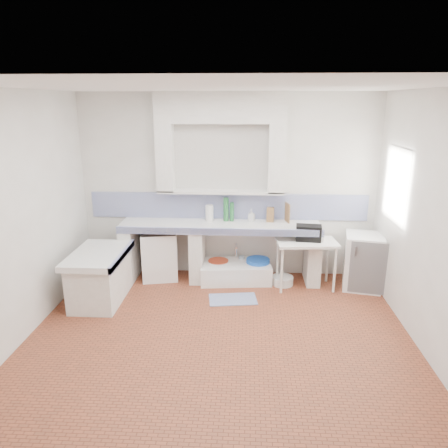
# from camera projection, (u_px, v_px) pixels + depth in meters

# --- Properties ---
(floor) EXTENTS (4.50, 4.50, 0.00)m
(floor) POSITION_uv_depth(u_px,v_px,m) (219.00, 338.00, 4.87)
(floor) COLOR brown
(floor) RESTS_ON ground
(ceiling) EXTENTS (4.50, 4.50, 0.00)m
(ceiling) POSITION_uv_depth(u_px,v_px,m) (218.00, 86.00, 4.08)
(ceiling) COLOR white
(ceiling) RESTS_ON ground
(wall_back) EXTENTS (4.50, 0.00, 4.50)m
(wall_back) POSITION_uv_depth(u_px,v_px,m) (228.00, 187.00, 6.39)
(wall_back) COLOR white
(wall_back) RESTS_ON ground
(wall_front) EXTENTS (4.50, 0.00, 4.50)m
(wall_front) POSITION_uv_depth(u_px,v_px,m) (196.00, 315.00, 2.56)
(wall_front) COLOR white
(wall_front) RESTS_ON ground
(wall_left) EXTENTS (0.00, 4.50, 4.50)m
(wall_left) POSITION_uv_depth(u_px,v_px,m) (16.00, 220.00, 4.60)
(wall_left) COLOR white
(wall_left) RESTS_ON ground
(wall_right) EXTENTS (0.00, 4.50, 4.50)m
(wall_right) POSITION_uv_depth(u_px,v_px,m) (433.00, 227.00, 4.35)
(wall_right) COLOR white
(wall_right) RESTS_ON ground
(alcove_mass) EXTENTS (1.90, 0.25, 0.45)m
(alcove_mass) POSITION_uv_depth(u_px,v_px,m) (221.00, 107.00, 5.94)
(alcove_mass) COLOR white
(alcove_mass) RESTS_ON ground
(window_frame) EXTENTS (0.35, 0.86, 1.06)m
(window_frame) POSITION_uv_depth(u_px,v_px,m) (410.00, 186.00, 5.43)
(window_frame) COLOR #382211
(window_frame) RESTS_ON ground
(lace_valance) EXTENTS (0.01, 0.84, 0.24)m
(lace_valance) POSITION_uv_depth(u_px,v_px,m) (403.00, 157.00, 5.33)
(lace_valance) COLOR white
(lace_valance) RESTS_ON ground
(counter_slab) EXTENTS (3.00, 0.60, 0.08)m
(counter_slab) POSITION_uv_depth(u_px,v_px,m) (220.00, 226.00, 6.26)
(counter_slab) COLOR white
(counter_slab) RESTS_ON ground
(counter_lip) EXTENTS (3.00, 0.04, 0.10)m
(counter_lip) POSITION_uv_depth(u_px,v_px,m) (219.00, 232.00, 5.99)
(counter_lip) COLOR navy
(counter_lip) RESTS_ON ground
(counter_pier_left) EXTENTS (0.20, 0.55, 0.82)m
(counter_pier_left) POSITION_uv_depth(u_px,v_px,m) (130.00, 252.00, 6.46)
(counter_pier_left) COLOR white
(counter_pier_left) RESTS_ON ground
(counter_pier_mid) EXTENTS (0.20, 0.55, 0.82)m
(counter_pier_mid) POSITION_uv_depth(u_px,v_px,m) (197.00, 254.00, 6.41)
(counter_pier_mid) COLOR white
(counter_pier_mid) RESTS_ON ground
(counter_pier_right) EXTENTS (0.20, 0.55, 0.82)m
(counter_pier_right) POSITION_uv_depth(u_px,v_px,m) (312.00, 256.00, 6.31)
(counter_pier_right) COLOR white
(counter_pier_right) RESTS_ON ground
(peninsula_top) EXTENTS (0.70, 1.10, 0.08)m
(peninsula_top) POSITION_uv_depth(u_px,v_px,m) (98.00, 255.00, 5.64)
(peninsula_top) COLOR white
(peninsula_top) RESTS_ON ground
(peninsula_base) EXTENTS (0.60, 1.00, 0.62)m
(peninsula_base) POSITION_uv_depth(u_px,v_px,m) (101.00, 279.00, 5.74)
(peninsula_base) COLOR white
(peninsula_base) RESTS_ON ground
(peninsula_lip) EXTENTS (0.04, 1.10, 0.10)m
(peninsula_lip) POSITION_uv_depth(u_px,v_px,m) (122.00, 256.00, 5.62)
(peninsula_lip) COLOR navy
(peninsula_lip) RESTS_ON ground
(backsplash) EXTENTS (4.27, 0.03, 0.40)m
(backsplash) POSITION_uv_depth(u_px,v_px,m) (228.00, 206.00, 6.46)
(backsplash) COLOR navy
(backsplash) RESTS_ON ground
(stove) EXTENTS (0.62, 0.61, 0.75)m
(stove) POSITION_uv_depth(u_px,v_px,m) (160.00, 255.00, 6.47)
(stove) COLOR white
(stove) RESTS_ON ground
(sink) EXTENTS (1.11, 0.68, 0.26)m
(sink) POSITION_uv_depth(u_px,v_px,m) (235.00, 272.00, 6.42)
(sink) COLOR white
(sink) RESTS_ON ground
(side_table) EXTENTS (0.90, 0.56, 0.04)m
(side_table) POSITION_uv_depth(u_px,v_px,m) (305.00, 264.00, 6.12)
(side_table) COLOR white
(side_table) RESTS_ON ground
(fridge) EXTENTS (0.62, 0.62, 0.81)m
(fridge) POSITION_uv_depth(u_px,v_px,m) (363.00, 261.00, 6.10)
(fridge) COLOR white
(fridge) RESTS_ON ground
(bucket_red) EXTENTS (0.38, 0.38, 0.30)m
(bucket_red) POSITION_uv_depth(u_px,v_px,m) (218.00, 269.00, 6.49)
(bucket_red) COLOR #BD381B
(bucket_red) RESTS_ON ground
(bucket_orange) EXTENTS (0.38, 0.38, 0.28)m
(bucket_orange) POSITION_uv_depth(u_px,v_px,m) (241.00, 271.00, 6.44)
(bucket_orange) COLOR orange
(bucket_orange) RESTS_ON ground
(bucket_blue) EXTENTS (0.39, 0.39, 0.34)m
(bucket_blue) POSITION_uv_depth(u_px,v_px,m) (258.00, 269.00, 6.43)
(bucket_blue) COLOR blue
(bucket_blue) RESTS_ON ground
(basin_white) EXTENTS (0.33, 0.33, 0.12)m
(basin_white) POSITION_uv_depth(u_px,v_px,m) (283.00, 280.00, 6.29)
(basin_white) COLOR white
(basin_white) RESTS_ON ground
(water_bottle_a) EXTENTS (0.09, 0.09, 0.27)m
(water_bottle_a) POSITION_uv_depth(u_px,v_px,m) (231.00, 267.00, 6.60)
(water_bottle_a) COLOR silver
(water_bottle_a) RESTS_ON ground
(water_bottle_b) EXTENTS (0.09, 0.09, 0.33)m
(water_bottle_b) POSITION_uv_depth(u_px,v_px,m) (241.00, 266.00, 6.58)
(water_bottle_b) COLOR silver
(water_bottle_b) RESTS_ON ground
(black_bag) EXTENTS (0.38, 0.25, 0.23)m
(black_bag) POSITION_uv_depth(u_px,v_px,m) (309.00, 233.00, 6.02)
(black_bag) COLOR black
(black_bag) RESTS_ON side_table
(green_bottle_a) EXTENTS (0.08, 0.08, 0.36)m
(green_bottle_a) POSITION_uv_depth(u_px,v_px,m) (226.00, 209.00, 6.34)
(green_bottle_a) COLOR #236733
(green_bottle_a) RESTS_ON counter_slab
(green_bottle_b) EXTENTS (0.08, 0.08, 0.29)m
(green_bottle_b) POSITION_uv_depth(u_px,v_px,m) (232.00, 212.00, 6.34)
(green_bottle_b) COLOR #236733
(green_bottle_b) RESTS_ON counter_slab
(knife_block) EXTENTS (0.12, 0.10, 0.22)m
(knife_block) POSITION_uv_depth(u_px,v_px,m) (270.00, 215.00, 6.32)
(knife_block) COLOR brown
(knife_block) RESTS_ON counter_slab
(cutting_board) EXTENTS (0.06, 0.21, 0.29)m
(cutting_board) POSITION_uv_depth(u_px,v_px,m) (287.00, 213.00, 6.30)
(cutting_board) COLOR brown
(cutting_board) RESTS_ON counter_slab
(paper_towel) EXTENTS (0.14, 0.14, 0.24)m
(paper_towel) POSITION_uv_depth(u_px,v_px,m) (209.00, 213.00, 6.37)
(paper_towel) COLOR white
(paper_towel) RESTS_ON counter_slab
(soap_bottle) EXTENTS (0.11, 0.11, 0.18)m
(soap_bottle) POSITION_uv_depth(u_px,v_px,m) (251.00, 215.00, 6.34)
(soap_bottle) COLOR white
(soap_bottle) RESTS_ON counter_slab
(rug) EXTENTS (0.70, 0.46, 0.01)m
(rug) POSITION_uv_depth(u_px,v_px,m) (233.00, 299.00, 5.82)
(rug) COLOR #344A9B
(rug) RESTS_ON ground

